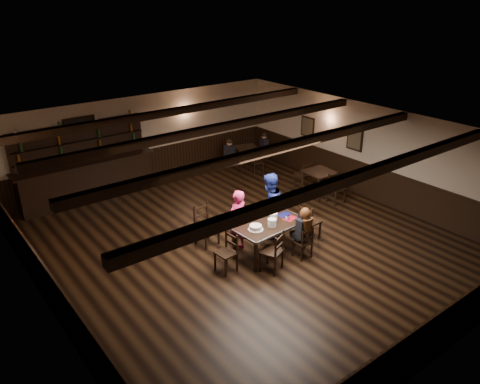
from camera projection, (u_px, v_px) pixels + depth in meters
ground at (243, 242)px, 11.25m from camera, size 10.00×10.00×0.00m
room_shell at (243, 174)px, 10.59m from camera, size 9.02×10.02×2.71m
dining_table at (271, 227)px, 10.49m from camera, size 1.70×0.92×0.75m
chair_near_left at (275, 249)px, 9.88m from camera, size 0.56×0.55×0.92m
chair_near_right at (305, 241)px, 10.40m from camera, size 0.37×0.35×0.77m
chair_end_left at (229, 249)px, 9.95m from camera, size 0.42×0.44×0.87m
chair_end_right at (308, 219)px, 11.12m from camera, size 0.45×0.47×0.94m
chair_far_pushed at (204, 221)px, 10.97m from camera, size 0.52×0.50×0.99m
woman_pink at (237, 221)px, 10.61m from camera, size 0.61×0.46×1.50m
man_blue at (269, 206)px, 11.16m from camera, size 0.98×0.89×1.65m
seated_person at (304, 225)px, 10.28m from camera, size 0.33×0.49×0.80m
cake at (256, 228)px, 10.21m from camera, size 0.34×0.34×0.11m
plate_stack_a at (272, 223)px, 10.33m from camera, size 0.19×0.19×0.18m
plate_stack_b at (274, 217)px, 10.56m from camera, size 0.17×0.17×0.20m
tea_light at (271, 220)px, 10.59m from camera, size 0.05×0.05×0.06m
salt_shaker at (286, 219)px, 10.62m from camera, size 0.04×0.04×0.09m
pepper_shaker at (289, 218)px, 10.65m from camera, size 0.03×0.03×0.08m
drink_glass at (275, 215)px, 10.73m from camera, size 0.08×0.08×0.12m
menu_red at (290, 218)px, 10.73m from camera, size 0.36×0.29×0.00m
menu_blue at (285, 215)px, 10.89m from camera, size 0.36×0.28×0.00m
bar_counter at (86, 175)px, 13.27m from camera, size 3.97×0.70×2.20m
back_table_a at (320, 175)px, 13.52m from camera, size 0.86×0.86×0.75m
back_table_b at (246, 150)px, 15.58m from camera, size 0.90×0.90×0.75m
bg_patron_left at (230, 149)px, 15.14m from camera, size 0.29×0.38×0.68m
bg_patron_right at (264, 142)px, 15.86m from camera, size 0.27×0.36×0.67m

